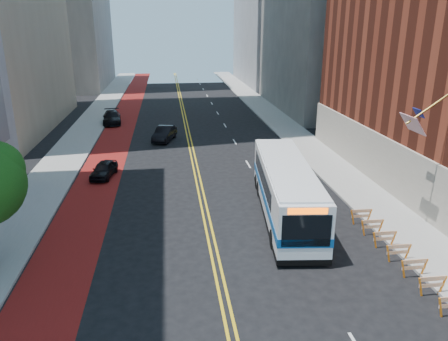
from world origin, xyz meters
TOP-DOWN VIEW (x-y plane):
  - ground at (0.00, 0.00)m, footprint 160.00×160.00m
  - sidewalk_left at (-12.00, 30.00)m, footprint 4.00×140.00m
  - sidewalk_right at (12.00, 30.00)m, footprint 4.00×140.00m
  - bus_lane_paint at (-8.10, 30.00)m, footprint 3.60×140.00m
  - center_line_inner at (-0.18, 30.00)m, footprint 0.14×140.00m
  - center_line_outer at (0.18, 30.00)m, footprint 0.14×140.00m
  - lane_dashes at (4.80, 38.00)m, footprint 0.14×98.20m
  - construction_barriers at (9.60, 3.42)m, footprint 1.42×10.91m
  - transit_bus at (5.16, 10.75)m, footprint 4.31×13.44m
  - car_a at (-7.66, 20.15)m, footprint 2.23×4.03m
  - car_b at (-2.67, 31.54)m, footprint 2.86×4.94m
  - car_c at (-9.30, 41.02)m, footprint 2.71×5.55m

SIDE VIEW (x-z plane):
  - ground at x=0.00m, z-range 0.00..0.00m
  - center_line_inner at x=-0.18m, z-range 0.00..0.01m
  - center_line_outer at x=0.18m, z-range 0.00..0.01m
  - bus_lane_paint at x=-8.10m, z-range 0.00..0.01m
  - lane_dashes at x=4.80m, z-range 0.00..0.01m
  - sidewalk_left at x=-12.00m, z-range 0.00..0.15m
  - sidewalk_right at x=12.00m, z-range 0.00..0.15m
  - car_a at x=-7.66m, z-range 0.00..1.30m
  - construction_barriers at x=9.60m, z-range 0.17..1.18m
  - car_b at x=-2.67m, z-range 0.00..1.54m
  - car_c at x=-9.30m, z-range 0.00..1.55m
  - transit_bus at x=5.16m, z-range 0.08..3.71m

